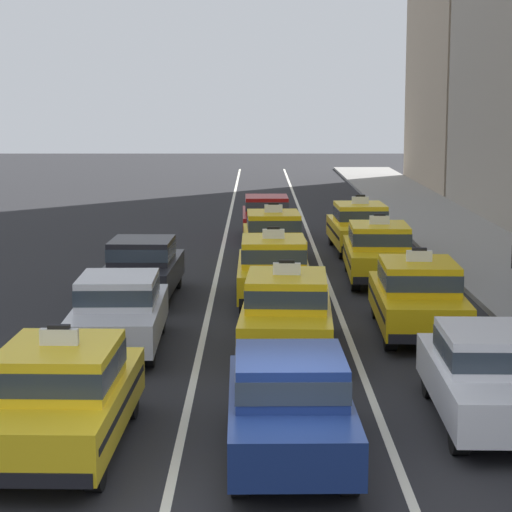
# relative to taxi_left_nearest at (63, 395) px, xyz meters

# --- Properties ---
(ground_plane) EXTENTS (160.00, 160.00, 0.00)m
(ground_plane) POSITION_rel_taxi_left_nearest_xyz_m (3.30, -1.50, -0.88)
(ground_plane) COLOR #232326
(lane_stripe_left_center) EXTENTS (0.14, 80.00, 0.01)m
(lane_stripe_left_center) POSITION_rel_taxi_left_nearest_xyz_m (1.70, 18.50, -0.87)
(lane_stripe_left_center) COLOR silver
(lane_stripe_left_center) RESTS_ON ground
(lane_stripe_center_right) EXTENTS (0.14, 80.00, 0.01)m
(lane_stripe_center_right) POSITION_rel_taxi_left_nearest_xyz_m (4.90, 18.50, -0.87)
(lane_stripe_center_right) COLOR silver
(lane_stripe_center_right) RESTS_ON ground
(taxi_left_nearest) EXTENTS (1.93, 4.60, 1.96)m
(taxi_left_nearest) POSITION_rel_taxi_left_nearest_xyz_m (0.00, 0.00, 0.00)
(taxi_left_nearest) COLOR black
(taxi_left_nearest) RESTS_ON ground
(sedan_left_second) EXTENTS (1.84, 4.33, 1.58)m
(sedan_left_second) POSITION_rel_taxi_left_nearest_xyz_m (0.01, 6.10, -0.03)
(sedan_left_second) COLOR black
(sedan_left_second) RESTS_ON ground
(sedan_left_third) EXTENTS (1.88, 4.35, 1.58)m
(sedan_left_third) POSITION_rel_taxi_left_nearest_xyz_m (-0.10, 11.44, -0.03)
(sedan_left_third) COLOR black
(sedan_left_third) RESTS_ON ground
(sedan_center_nearest) EXTENTS (1.83, 4.33, 1.58)m
(sedan_center_nearest) POSITION_rel_taxi_left_nearest_xyz_m (3.35, -0.29, -0.03)
(sedan_center_nearest) COLOR black
(sedan_center_nearest) RESTS_ON ground
(taxi_center_second) EXTENTS (2.02, 4.64, 1.96)m
(taxi_center_second) POSITION_rel_taxi_left_nearest_xyz_m (3.49, 5.82, 0.00)
(taxi_center_second) COLOR black
(taxi_center_second) RESTS_ON ground
(taxi_center_third) EXTENTS (1.84, 4.57, 1.96)m
(taxi_center_third) POSITION_rel_taxi_left_nearest_xyz_m (3.31, 11.05, 0.00)
(taxi_center_third) COLOR black
(taxi_center_third) RESTS_ON ground
(taxi_center_fourth) EXTENTS (1.94, 4.61, 1.96)m
(taxi_center_fourth) POSITION_rel_taxi_left_nearest_xyz_m (3.40, 16.86, 0.00)
(taxi_center_fourth) COLOR black
(taxi_center_fourth) RESTS_ON ground
(sedan_center_fifth) EXTENTS (1.82, 4.33, 1.58)m
(sedan_center_fifth) POSITION_rel_taxi_left_nearest_xyz_m (3.25, 22.75, -0.03)
(sedan_center_fifth) COLOR black
(sedan_center_fifth) RESTS_ON ground
(sedan_right_nearest) EXTENTS (1.86, 4.34, 1.58)m
(sedan_right_nearest) POSITION_rel_taxi_left_nearest_xyz_m (6.62, 1.27, -0.03)
(sedan_right_nearest) COLOR black
(sedan_right_nearest) RESTS_ON ground
(taxi_right_second) EXTENTS (1.95, 4.61, 1.96)m
(taxi_right_second) POSITION_rel_taxi_left_nearest_xyz_m (6.44, 7.47, 0.00)
(taxi_right_second) COLOR black
(taxi_right_second) RESTS_ON ground
(taxi_right_third) EXTENTS (1.97, 4.62, 1.96)m
(taxi_right_third) POSITION_rel_taxi_left_nearest_xyz_m (6.36, 13.92, 0.00)
(taxi_right_third) COLOR black
(taxi_right_third) RESTS_ON ground
(taxi_right_fourth) EXTENTS (1.94, 4.61, 1.96)m
(taxi_right_fourth) POSITION_rel_taxi_left_nearest_xyz_m (6.37, 19.40, 0.00)
(taxi_right_fourth) COLOR black
(taxi_right_fourth) RESTS_ON ground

